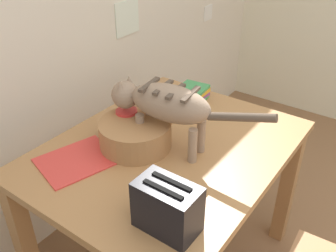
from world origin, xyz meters
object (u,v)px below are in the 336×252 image
object	(u,v)px
cat	(164,104)
book_stack	(190,95)
toaster	(167,207)
wicker_basket	(135,134)
dining_table	(168,164)
magazine	(77,160)
saucer_bowl	(128,132)
coffee_mug	(128,119)

from	to	relation	value
cat	book_stack	distance (m)	0.46
book_stack	toaster	world-z (taller)	toaster
wicker_basket	toaster	xyz separation A→B (m)	(-0.30, -0.38, 0.03)
dining_table	magazine	bearing A→B (deg)	141.89
magazine	book_stack	size ratio (longest dim) A/B	1.40
cat	saucer_bowl	distance (m)	0.26
cat	saucer_bowl	world-z (taller)	cat
coffee_mug	toaster	size ratio (longest dim) A/B	0.68
magazine	dining_table	bearing A→B (deg)	-21.96
cat	toaster	xyz separation A→B (m)	(-0.36, -0.28, -0.12)
magazine	saucer_bowl	bearing A→B (deg)	8.19
saucer_bowl	coffee_mug	world-z (taller)	coffee_mug
saucer_bowl	toaster	xyz separation A→B (m)	(-0.34, -0.46, 0.07)
magazine	toaster	size ratio (longest dim) A/B	1.45
saucer_bowl	book_stack	size ratio (longest dim) A/B	0.83
cat	magazine	bearing A→B (deg)	135.24
wicker_basket	magazine	bearing A→B (deg)	151.95
dining_table	saucer_bowl	xyz separation A→B (m)	(-0.03, 0.20, 0.11)
cat	magazine	distance (m)	0.41
saucer_bowl	magazine	bearing A→B (deg)	172.03
cat	coffee_mug	size ratio (longest dim) A/B	4.98
saucer_bowl	coffee_mug	bearing A→B (deg)	0.00
book_stack	toaster	size ratio (longest dim) A/B	1.03
saucer_bowl	magazine	world-z (taller)	saucer_bowl
wicker_basket	saucer_bowl	bearing A→B (deg)	62.63
toaster	dining_table	bearing A→B (deg)	35.51
cat	magazine	size ratio (longest dim) A/B	2.36
cat	wicker_basket	xyz separation A→B (m)	(-0.07, 0.10, -0.14)
cat	toaster	distance (m)	0.47
coffee_mug	wicker_basket	distance (m)	0.10
book_stack	dining_table	bearing A→B (deg)	-159.49
coffee_mug	toaster	world-z (taller)	toaster
saucer_bowl	wicker_basket	distance (m)	0.10
cat	toaster	bearing A→B (deg)	-150.03
book_stack	wicker_basket	bearing A→B (deg)	-175.67
toaster	book_stack	bearing A→B (deg)	28.24
dining_table	magazine	size ratio (longest dim) A/B	3.91
dining_table	toaster	size ratio (longest dim) A/B	5.66
magazine	wicker_basket	distance (m)	0.26
book_stack	toaster	distance (m)	0.88
coffee_mug	toaster	bearing A→B (deg)	-126.62
dining_table	magazine	world-z (taller)	magazine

